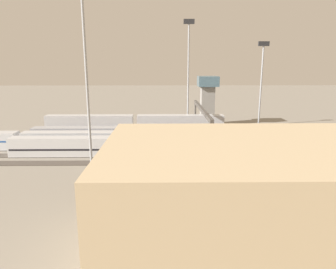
{
  "coord_description": "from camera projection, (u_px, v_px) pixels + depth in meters",
  "views": [
    {
      "loc": [
        0.2,
        68.54,
        18.53
      ],
      "look_at": [
        -0.71,
        -0.81,
        2.5
      ],
      "focal_mm": 33.0,
      "sensor_mm": 36.0,
      "label": 1
    }
  ],
  "objects": [
    {
      "name": "track_bed_0",
      "position": [
        165.0,
        134.0,
        83.11
      ],
      "size": [
        140.0,
        2.8,
        0.12
      ],
      "primitive_type": "cube",
      "color": "#3D3833",
      "rests_on": "ground_plane"
    },
    {
      "name": "track_bed_1",
      "position": [
        165.0,
        138.0,
        78.24
      ],
      "size": [
        140.0,
        2.8,
        0.12
      ],
      "primitive_type": "cube",
      "color": "#4C443D",
      "rests_on": "ground_plane"
    },
    {
      "name": "track_bed_2",
      "position": [
        165.0,
        143.0,
        73.37
      ],
      "size": [
        140.0,
        2.8,
        0.12
      ],
      "primitive_type": "cube",
      "color": "#4C443D",
      "rests_on": "ground_plane"
    },
    {
      "name": "control_tower",
      "position": [
        207.0,
        97.0,
        93.31
      ],
      "size": [
        6.0,
        6.0,
        14.81
      ],
      "color": "gray",
      "rests_on": "ground_plane"
    },
    {
      "name": "track_bed_5",
      "position": [
        165.0,
        163.0,
        58.76
      ],
      "size": [
        140.0,
        2.8,
        0.12
      ],
      "primitive_type": "cube",
      "color": "#4C443D",
      "rests_on": "ground_plane"
    },
    {
      "name": "ground_plane",
      "position": [
        165.0,
        146.0,
        70.95
      ],
      "size": [
        400.0,
        400.0,
        0.0
      ],
      "primitive_type": "plane",
      "color": "gray"
    },
    {
      "name": "train_on_track_0",
      "position": [
        135.0,
        124.0,
        82.44
      ],
      "size": [
        47.2,
        3.0,
        5.0
      ],
      "color": "silver",
      "rests_on": "ground_plane"
    },
    {
      "name": "train_on_track_4",
      "position": [
        244.0,
        146.0,
        63.4
      ],
      "size": [
        95.6,
        3.06,
        3.8
      ],
      "color": "silver",
      "rests_on": "ground_plane"
    },
    {
      "name": "train_on_track_2",
      "position": [
        236.0,
        135.0,
        73.15
      ],
      "size": [
        95.6,
        3.06,
        3.8
      ],
      "color": "#A8AAB2",
      "rests_on": "ground_plane"
    },
    {
      "name": "light_mast_2",
      "position": [
        262.0,
        74.0,
        82.11
      ],
      "size": [
        2.8,
        0.7,
        24.12
      ],
      "color": "#9EA0A5",
      "rests_on": "ground_plane"
    },
    {
      "name": "light_mast_0",
      "position": [
        188.0,
        63.0,
        81.63
      ],
      "size": [
        2.8,
        0.7,
        29.63
      ],
      "color": "#9EA0A5",
      "rests_on": "ground_plane"
    },
    {
      "name": "track_bed_4",
      "position": [
        165.0,
        155.0,
        63.63
      ],
      "size": [
        140.0,
        2.8,
        0.12
      ],
      "primitive_type": "cube",
      "color": "#4C443D",
      "rests_on": "ground_plane"
    },
    {
      "name": "track_bed_3",
      "position": [
        165.0,
        149.0,
        68.5
      ],
      "size": [
        140.0,
        2.8,
        0.12
      ],
      "primitive_type": "cube",
      "color": "#3D3833",
      "rests_on": "ground_plane"
    },
    {
      "name": "train_on_track_3",
      "position": [
        185.0,
        140.0,
        68.12
      ],
      "size": [
        119.8,
        3.06,
        3.8
      ],
      "color": "silver",
      "rests_on": "ground_plane"
    },
    {
      "name": "signal_gantry",
      "position": [
        202.0,
        113.0,
        69.35
      ],
      "size": [
        0.7,
        30.0,
        8.8
      ],
      "color": "#4C4742",
      "rests_on": "ground_plane"
    },
    {
      "name": "light_mast_1",
      "position": [
        85.0,
        58.0,
        50.53
      ],
      "size": [
        2.8,
        0.7,
        30.87
      ],
      "color": "#9EA0A5",
      "rests_on": "ground_plane"
    }
  ]
}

